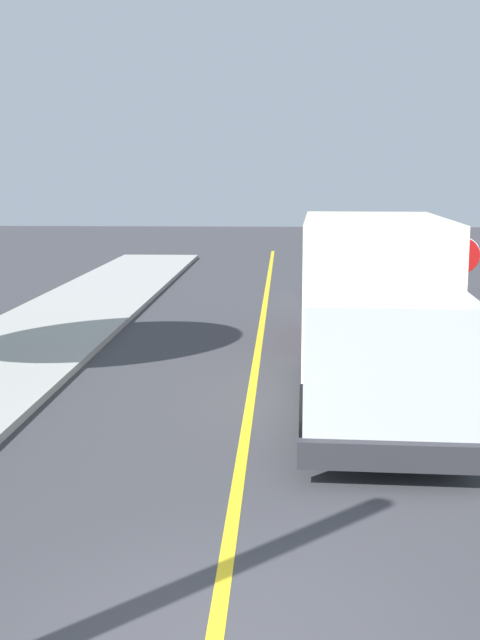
% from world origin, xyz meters
% --- Properties ---
extents(centre_line_yellow, '(0.16, 56.00, 0.01)m').
position_xyz_m(centre_line_yellow, '(0.00, 10.00, 0.00)').
color(centre_line_yellow, gold).
rests_on(centre_line_yellow, ground).
extents(box_truck, '(2.69, 7.27, 3.20)m').
position_xyz_m(box_truck, '(2.11, 7.62, 1.77)').
color(box_truck, '#F2EDCC').
rests_on(box_truck, ground).
extents(parked_car_near, '(1.98, 4.47, 1.67)m').
position_xyz_m(parked_car_near, '(2.40, 13.72, 0.79)').
color(parked_car_near, maroon).
rests_on(parked_car_near, ground).
extents(parked_car_mid, '(1.89, 4.44, 1.67)m').
position_xyz_m(parked_car_mid, '(2.18, 19.87, 0.79)').
color(parked_car_mid, silver).
rests_on(parked_car_mid, ground).
extents(stop_sign, '(0.80, 0.10, 2.65)m').
position_xyz_m(stop_sign, '(4.35, 11.53, 1.86)').
color(stop_sign, gray).
rests_on(stop_sign, ground).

